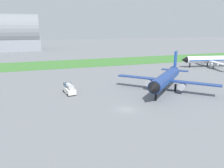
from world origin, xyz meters
TOP-DOWN VIEW (x-y plane):
  - ground_plane at (0.00, 0.00)m, footprint 600.00×600.00m
  - grass_taxiway_strip at (0.00, 74.09)m, footprint 360.00×28.00m
  - airplane_parked_jet_far at (61.21, 42.12)m, footprint 28.99×29.39m
  - airplane_midfield_jet at (17.80, 11.17)m, footprint 25.35×25.07m
  - fuel_truck_near_gate at (-11.17, 18.08)m, footprint 3.33×6.76m
  - hangar_distant at (-39.45, 159.40)m, footprint 49.29×28.75m

SIDE VIEW (x-z plane):
  - ground_plane at x=0.00m, z-range 0.00..0.00m
  - grass_taxiway_strip at x=0.00m, z-range 0.00..0.08m
  - fuel_truck_near_gate at x=-11.17m, z-range -0.06..3.23m
  - airplane_parked_jet_far at x=61.21m, z-range -1.46..9.00m
  - airplane_midfield_jet at x=17.80m, z-range -1.58..9.71m
  - hangar_distant at x=-39.45m, z-range -2.21..27.10m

